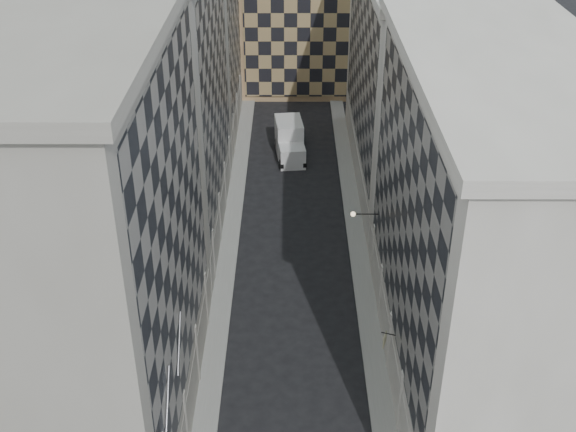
{
  "coord_description": "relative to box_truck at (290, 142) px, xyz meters",
  "views": [
    {
      "loc": [
        -0.31,
        -20.08,
        32.17
      ],
      "look_at": [
        -0.4,
        13.64,
        12.17
      ],
      "focal_mm": 45.0,
      "sensor_mm": 36.0,
      "label": 1
    }
  ],
  "objects": [
    {
      "name": "sidewalk_west",
      "position": [
        -4.95,
        -16.33,
        -1.44
      ],
      "size": [
        1.5,
        100.0,
        0.15
      ],
      "primitive_type": "cube",
      "color": "gray",
      "rests_on": "ground"
    },
    {
      "name": "sidewalk_east",
      "position": [
        5.55,
        -16.33,
        -1.44
      ],
      "size": [
        1.5,
        100.0,
        0.15
      ],
      "primitive_type": "cube",
      "color": "gray",
      "rests_on": "ground"
    },
    {
      "name": "bldg_left_a",
      "position": [
        -10.58,
        -35.33,
        10.31
      ],
      "size": [
        10.8,
        22.8,
        23.7
      ],
      "color": "gray",
      "rests_on": "ground"
    },
    {
      "name": "bldg_left_b",
      "position": [
        -10.58,
        -13.33,
        9.81
      ],
      "size": [
        10.8,
        22.8,
        22.7
      ],
      "color": "gray",
      "rests_on": "ground"
    },
    {
      "name": "bldg_left_c",
      "position": [
        -10.58,
        8.67,
        9.31
      ],
      "size": [
        10.8,
        22.8,
        21.7
      ],
      "color": "gray",
      "rests_on": "ground"
    },
    {
      "name": "bldg_right_a",
      "position": [
        11.18,
        -31.33,
        8.8
      ],
      "size": [
        10.8,
        26.8,
        20.7
      ],
      "color": "beige",
      "rests_on": "ground"
    },
    {
      "name": "bldg_right_b",
      "position": [
        11.2,
        -4.33,
        8.33
      ],
      "size": [
        10.8,
        28.8,
        19.7
      ],
      "color": "beige",
      "rests_on": "ground"
    },
    {
      "name": "tan_block",
      "position": [
        2.3,
        21.56,
        7.92
      ],
      "size": [
        16.8,
        14.8,
        18.8
      ],
      "color": "#9E7C53",
      "rests_on": "ground"
    },
    {
      "name": "flagpoles_left",
      "position": [
        -5.6,
        -40.33,
        6.48
      ],
      "size": [
        0.1,
        6.33,
        2.33
      ],
      "color": "gray",
      "rests_on": "ground"
    },
    {
      "name": "bracket_lamp",
      "position": [
        4.68,
        -22.33,
        4.68
      ],
      "size": [
        1.98,
        0.36,
        0.36
      ],
      "color": "black",
      "rests_on": "ground"
    },
    {
      "name": "box_truck",
      "position": [
        0.0,
        0.0,
        0.0
      ],
      "size": [
        3.24,
        6.6,
        3.49
      ],
      "rotation": [
        0.0,
        0.0,
        0.1
      ],
      "color": "silver",
      "rests_on": "ground"
    },
    {
      "name": "dark_car",
      "position": [
        0.71,
        2.19,
        -0.81
      ],
      "size": [
        1.86,
        4.43,
        1.42
      ],
      "primitive_type": "imported",
      "rotation": [
        0.0,
        0.0,
        -0.08
      ],
      "color": "#101E3B",
      "rests_on": "ground"
    },
    {
      "name": "shop_sign",
      "position": [
        5.72,
        -33.06,
        2.31
      ],
      "size": [
        0.85,
        0.75,
        0.85
      ],
      "rotation": [
        0.0,
        0.0,
        -0.34
      ],
      "color": "black",
      "rests_on": "ground"
    }
  ]
}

